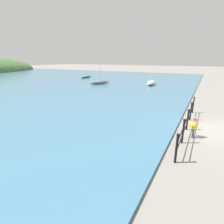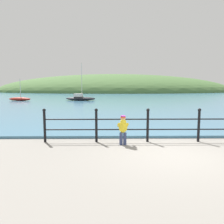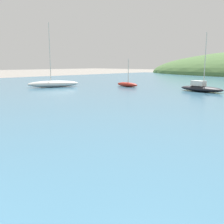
# 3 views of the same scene
# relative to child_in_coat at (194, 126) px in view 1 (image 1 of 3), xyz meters

# --- Properties ---
(ground_plane) EXTENTS (200.00, 200.00, 0.00)m
(ground_plane) POSITION_rel_child_in_coat_xyz_m (1.46, -1.11, -0.60)
(ground_plane) COLOR gray
(iron_railing) EXTENTS (7.45, 0.12, 1.21)m
(iron_railing) POSITION_rel_child_in_coat_xyz_m (0.91, 0.39, 0.04)
(iron_railing) COLOR black
(iron_railing) RESTS_ON ground
(child_in_coat) EXTENTS (0.38, 0.37, 1.00)m
(child_in_coat) POSITION_rel_child_in_coat_xyz_m (0.00, 0.00, 0.00)
(child_in_coat) COLOR navy
(child_in_coat) RESTS_ON ground
(boat_blue_hull) EXTENTS (3.25, 2.40, 4.23)m
(boat_blue_hull) POSITION_rel_child_in_coat_xyz_m (13.75, 14.29, -0.19)
(boat_blue_hull) COLOR gray
(boat_blue_hull) RESTS_ON water
(boat_red_dinghy) EXTENTS (4.18, 1.75, 0.40)m
(boat_red_dinghy) POSITION_rel_child_in_coat_xyz_m (20.72, 22.04, -0.30)
(boat_red_dinghy) COLOR #287551
(boat_red_dinghy) RESTS_ON water
(boat_mid_harbor) EXTENTS (3.00, 1.15, 3.02)m
(boat_mid_harbor) POSITION_rel_child_in_coat_xyz_m (16.55, 7.01, -0.17)
(boat_mid_harbor) COLOR silver
(boat_mid_harbor) RESTS_ON water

